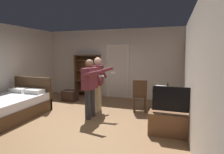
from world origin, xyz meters
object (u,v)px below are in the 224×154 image
object	(u,v)px
side_table	(162,99)
person_blue_shirt	(90,84)
bottle_on_table	(168,88)
bed	(10,107)
laptop	(161,89)
suitcase_dark	(70,96)
bookshelf	(88,74)
wooden_chair	(140,94)
person_striped_shirt	(98,81)
tv_flatscreen	(174,121)

from	to	relation	value
side_table	person_blue_shirt	xyz separation A→B (m)	(-1.87, -0.90, 0.48)
bottle_on_table	bed	bearing A→B (deg)	-160.02
side_table	laptop	distance (m)	0.29
bed	suitcase_dark	size ratio (longest dim) A/B	3.75
bookshelf	suitcase_dark	bearing A→B (deg)	-108.04
laptop	bottle_on_table	distance (m)	0.19
wooden_chair	laptop	bearing A→B (deg)	-10.07
person_blue_shirt	person_striped_shirt	bearing A→B (deg)	91.06
bed	person_striped_shirt	distance (m)	2.58
wooden_chair	person_striped_shirt	world-z (taller)	person_striped_shirt
bed	person_blue_shirt	world-z (taller)	person_blue_shirt
tv_flatscreen	laptop	xyz separation A→B (m)	(-0.36, 1.29, 0.44)
bed	laptop	distance (m)	4.29
laptop	person_blue_shirt	bearing A→B (deg)	-154.99
suitcase_dark	person_striped_shirt	bearing A→B (deg)	-22.48
wooden_chair	bookshelf	bearing A→B (deg)	150.43
tv_flatscreen	suitcase_dark	size ratio (longest dim) A/B	1.96
laptop	suitcase_dark	distance (m)	3.43
bed	side_table	world-z (taller)	bed
bottle_on_table	person_striped_shirt	distance (m)	2.03
tv_flatscreen	bottle_on_table	world-z (taller)	tv_flatscreen
tv_flatscreen	laptop	size ratio (longest dim) A/B	2.98
bed	tv_flatscreen	distance (m)	4.34
tv_flatscreen	side_table	size ratio (longest dim) A/B	1.55
bed	bottle_on_table	world-z (taller)	bed
person_striped_shirt	suitcase_dark	xyz separation A→B (m)	(-1.50, 0.79, -0.76)
bookshelf	person_blue_shirt	xyz separation A→B (m)	(1.21, -2.33, 0.02)
bed	tv_flatscreen	xyz separation A→B (m)	(4.33, 0.26, 0.01)
laptop	bottle_on_table	xyz separation A→B (m)	(0.18, -0.04, 0.06)
bookshelf	bottle_on_table	size ratio (longest dim) A/B	6.37
bookshelf	laptop	bearing A→B (deg)	-25.90
laptop	person_striped_shirt	world-z (taller)	person_striped_shirt
bookshelf	wooden_chair	world-z (taller)	bookshelf
bottle_on_table	person_blue_shirt	bearing A→B (deg)	-157.85
side_table	wooden_chair	bearing A→B (deg)	174.03
wooden_chair	person_striped_shirt	xyz separation A→B (m)	(-1.20, -0.36, 0.41)
tv_flatscreen	suitcase_dark	world-z (taller)	tv_flatscreen
bookshelf	tv_flatscreen	distance (m)	4.42
bed	side_table	xyz separation A→B (m)	(4.01, 1.59, 0.17)
suitcase_dark	bottle_on_table	bearing A→B (deg)	-4.06
bottle_on_table	suitcase_dark	distance (m)	3.62
bookshelf	laptop	distance (m)	3.38
bed	tv_flatscreen	size ratio (longest dim) A/B	1.92
tv_flatscreen	bed	bearing A→B (deg)	-176.60
wooden_chair	suitcase_dark	world-z (taller)	wooden_chair
suitcase_dark	bookshelf	bearing A→B (deg)	77.30
person_blue_shirt	suitcase_dark	xyz separation A→B (m)	(-1.51, 1.40, -0.75)
bottle_on_table	person_blue_shirt	world-z (taller)	person_blue_shirt
tv_flatscreen	bottle_on_table	size ratio (longest dim) A/B	4.05
tv_flatscreen	bottle_on_table	distance (m)	1.36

